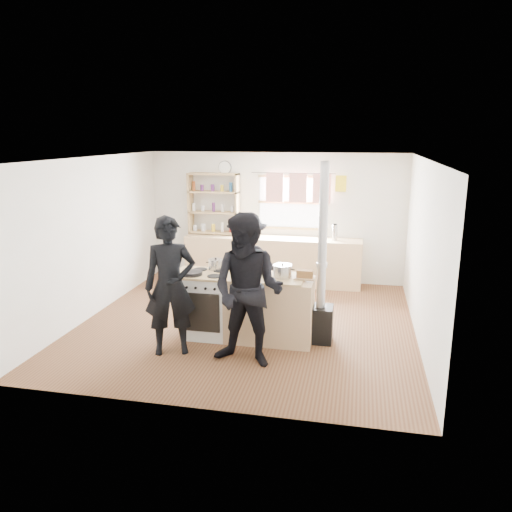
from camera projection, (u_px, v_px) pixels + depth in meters
name	position (u px, v px, depth m)	size (l,w,h in m)	color
ground	(247.00, 324.00, 7.68)	(5.00, 5.00, 0.01)	brown
back_counter	(272.00, 260.00, 9.69)	(3.40, 0.55, 0.90)	#D6B281
shelving_unit	(214.00, 203.00, 9.79)	(1.00, 0.28, 1.20)	tan
thermos	(335.00, 233.00, 9.31)	(0.10, 0.10, 0.29)	silver
cooking_island	(248.00, 307.00, 7.02)	(1.97, 0.64, 0.93)	white
skillet_greens	(192.00, 273.00, 6.93)	(0.39, 0.39, 0.05)	black
roast_tray	(252.00, 272.00, 6.94)	(0.42, 0.38, 0.07)	silver
stockpot_stove	(216.00, 264.00, 7.19)	(0.21, 0.21, 0.18)	silver
stockpot_counter	(283.00, 271.00, 6.80)	(0.26, 0.26, 0.20)	#B0B0B3
bread_board	(305.00, 275.00, 6.74)	(0.28, 0.20, 0.12)	tan
flue_heater	(321.00, 297.00, 6.87)	(0.35, 0.35, 2.50)	black
person_near_left	(170.00, 286.00, 6.47)	(0.67, 0.44, 1.83)	black
person_near_right	(248.00, 291.00, 6.12)	(0.93, 0.73, 1.92)	black
person_far	(247.00, 265.00, 7.79)	(1.08, 0.62, 1.67)	black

